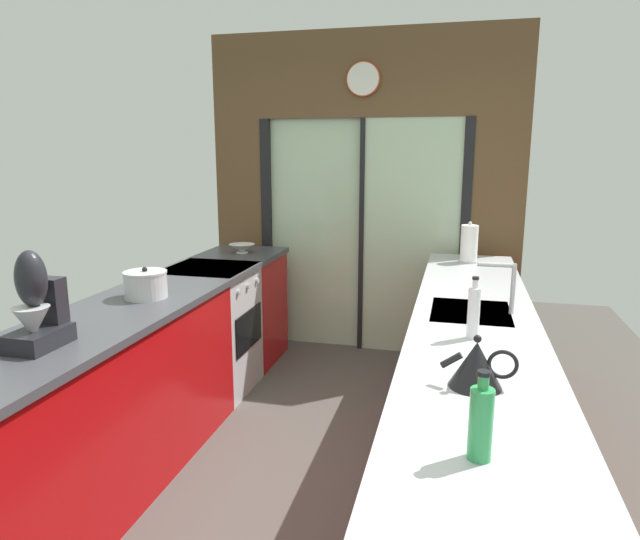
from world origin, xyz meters
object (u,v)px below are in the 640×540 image
object	(u,v)px
mixing_bowl_far	(242,248)
stock_pot	(146,284)
soap_bottle_near	(481,422)
kettle	(476,364)
oven_range	(211,330)
soap_bottle_far	(474,312)
stand_mixer	(37,311)
paper_towel_roll	(469,244)

from	to	relation	value
mixing_bowl_far	stock_pot	xyz separation A→B (m)	(-0.00, -1.46, 0.04)
stock_pot	soap_bottle_near	distance (m)	2.21
kettle	oven_range	bearing A→B (deg)	136.96
mixing_bowl_far	soap_bottle_far	size ratio (longest dim) A/B	0.75
mixing_bowl_far	stand_mixer	world-z (taller)	stand_mixer
soap_bottle_near	soap_bottle_far	bearing A→B (deg)	90.00
mixing_bowl_far	paper_towel_roll	distance (m)	1.78
soap_bottle_far	paper_towel_roll	distance (m)	1.79
paper_towel_roll	mixing_bowl_far	bearing A→B (deg)	-178.53
oven_range	soap_bottle_far	world-z (taller)	soap_bottle_far
oven_range	mixing_bowl_far	distance (m)	0.78
mixing_bowl_far	soap_bottle_far	distance (m)	2.49
stock_pot	kettle	bearing A→B (deg)	-24.71
stock_pot	paper_towel_roll	distance (m)	2.33
mixing_bowl_far	stock_pot	size ratio (longest dim) A/B	0.87
stock_pot	kettle	size ratio (longest dim) A/B	0.91
stock_pot	soap_bottle_far	xyz separation A→B (m)	(1.78, -0.28, 0.04)
soap_bottle_far	stock_pot	bearing A→B (deg)	170.98
oven_range	soap_bottle_near	size ratio (longest dim) A/B	3.65
oven_range	stand_mixer	distance (m)	1.81
mixing_bowl_far	stand_mixer	distance (m)	2.30
kettle	soap_bottle_far	xyz separation A→B (m)	(-0.00, 0.54, 0.04)
stand_mixer	stock_pot	size ratio (longest dim) A/B	1.73
stand_mixer	stock_pot	world-z (taller)	stand_mixer
soap_bottle_far	paper_towel_roll	bearing A→B (deg)	90.00
oven_range	soap_bottle_far	xyz separation A→B (m)	(1.80, -1.14, 0.59)
stand_mixer	soap_bottle_near	world-z (taller)	stand_mixer
oven_range	mixing_bowl_far	bearing A→B (deg)	88.23
stock_pot	stand_mixer	bearing A→B (deg)	-90.00
oven_range	paper_towel_roll	xyz separation A→B (m)	(1.80, 0.64, 0.60)
paper_towel_roll	stand_mixer	bearing A→B (deg)	-127.18
stock_pot	soap_bottle_near	world-z (taller)	soap_bottle_near
kettle	paper_towel_roll	size ratio (longest dim) A/B	0.87
kettle	soap_bottle_near	distance (m)	0.49
paper_towel_roll	soap_bottle_near	bearing A→B (deg)	-90.00
mixing_bowl_far	kettle	world-z (taller)	kettle
stock_pot	kettle	xyz separation A→B (m)	(1.78, -0.82, 0.01)
mixing_bowl_far	oven_range	bearing A→B (deg)	-91.77
stand_mixer	kettle	xyz separation A→B (m)	(1.78, 0.02, -0.08)
oven_range	paper_towel_roll	distance (m)	2.00
oven_range	mixing_bowl_far	world-z (taller)	mixing_bowl_far
oven_range	kettle	distance (m)	2.52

